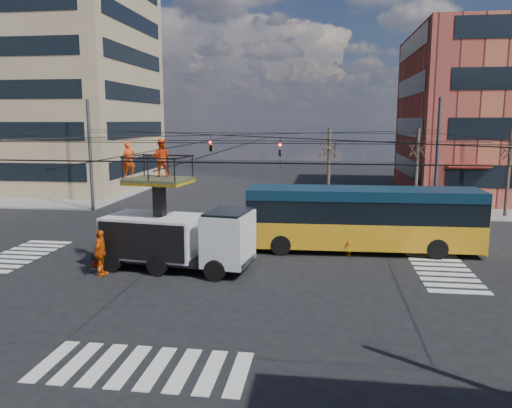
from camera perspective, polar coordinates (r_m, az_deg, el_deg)
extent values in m
plane|color=black|center=(23.37, -4.14, -6.74)|extent=(120.00, 120.00, 0.00)
cube|color=slate|center=(50.47, -22.87, 1.42)|extent=(18.00, 18.00, 0.12)
cube|color=#806B51|center=(53.81, -23.21, 17.85)|extent=(18.00, 16.00, 30.00)
cube|color=black|center=(46.59, -27.23, 3.31)|extent=(15.30, 0.12, 1.50)
cube|color=black|center=(49.41, -13.22, 4.41)|extent=(0.12, 13.60, 1.50)
cube|color=black|center=(49.24, -13.37, 8.28)|extent=(0.12, 13.60, 1.50)
cube|color=black|center=(49.29, -13.53, 12.15)|extent=(0.12, 13.60, 1.50)
cube|color=black|center=(49.57, -13.68, 16.00)|extent=(0.12, 13.60, 1.50)
cube|color=black|center=(50.07, -13.84, 19.79)|extent=(0.12, 13.60, 1.50)
cube|color=black|center=(46.69, 16.85, 4.11)|extent=(0.12, 13.60, 1.58)
cube|color=black|center=(46.51, 17.06, 8.41)|extent=(0.12, 13.60, 1.57)
cube|color=black|center=(46.60, 17.27, 12.71)|extent=(0.12, 13.60, 1.57)
cube|color=black|center=(46.94, 17.49, 16.97)|extent=(0.12, 13.60, 1.57)
cylinder|color=#2D2D30|center=(34.80, 19.99, 4.78)|extent=(0.24, 0.24, 8.00)
cylinder|color=#2D2D30|center=(37.91, -18.41, 5.22)|extent=(0.24, 0.24, 8.00)
cylinder|color=black|center=(34.27, -0.06, 8.14)|extent=(24.00, 0.03, 0.03)
cylinder|color=black|center=(11.03, -17.57, 4.69)|extent=(24.00, 0.03, 0.03)
cylinder|color=black|center=(23.12, 26.38, 6.47)|extent=(0.03, 24.00, 0.03)
cylinder|color=black|center=(22.44, -4.32, 7.87)|extent=(24.02, 24.02, 0.03)
cylinder|color=black|center=(22.44, -4.32, 7.87)|extent=(24.02, 24.02, 0.03)
cylinder|color=black|center=(21.28, -5.00, 6.96)|extent=(24.00, 0.03, 0.03)
cylinder|color=black|center=(23.63, -3.70, 7.23)|extent=(24.00, 0.03, 0.03)
cylinder|color=black|center=(22.74, -7.29, 6.84)|extent=(0.03, 24.00, 0.03)
cylinder|color=black|center=(22.24, -1.27, 6.85)|extent=(0.03, 24.00, 0.03)
imported|color=black|center=(25.07, 2.78, 6.23)|extent=(0.16, 0.20, 1.00)
imported|color=black|center=(27.67, -5.18, 7.03)|extent=(0.26, 1.24, 0.50)
cylinder|color=#382B21|center=(35.61, 8.29, 3.74)|extent=(0.24, 0.24, 6.00)
cylinder|color=#382B21|center=(36.16, 17.86, 3.47)|extent=(0.24, 0.24, 6.00)
cylinder|color=#382B21|center=(37.67, 26.89, 3.12)|extent=(0.24, 0.24, 6.00)
cube|color=black|center=(22.66, -9.41, -5.93)|extent=(7.23, 3.12, 0.30)
cube|color=silver|center=(21.47, -3.16, -3.93)|extent=(2.11, 2.62, 2.20)
cube|color=black|center=(21.29, -3.18, -1.83)|extent=(1.90, 2.49, 0.80)
cube|color=silver|center=(22.83, -11.52, -3.55)|extent=(4.50, 3.04, 1.80)
cylinder|color=black|center=(20.78, -4.69, -7.55)|extent=(0.94, 0.47, 0.90)
cylinder|color=black|center=(22.86, -2.68, -5.93)|extent=(0.94, 0.47, 0.90)
cylinder|color=black|center=(21.78, -11.16, -6.89)|extent=(0.94, 0.47, 0.90)
cylinder|color=black|center=(23.78, -8.67, -5.42)|extent=(0.94, 0.47, 0.90)
cylinder|color=black|center=(22.83, -16.13, -6.32)|extent=(0.94, 0.47, 0.90)
cylinder|color=black|center=(24.74, -13.34, -4.98)|extent=(0.94, 0.47, 0.90)
cube|color=black|center=(22.45, -10.95, -0.51)|extent=(0.51, 0.51, 2.58)
cube|color=#424328|center=(22.27, -11.05, 2.76)|extent=(2.86, 2.43, 0.12)
cube|color=yellow|center=(22.28, -11.04, 2.46)|extent=(2.86, 2.43, 0.12)
imported|color=#FF4610|center=(22.29, -14.35, 4.88)|extent=(0.69, 0.59, 1.60)
imported|color=#FF4610|center=(22.75, -10.82, 5.22)|extent=(0.93, 0.79, 1.70)
cube|color=gold|center=(25.74, 11.98, -3.22)|extent=(11.53, 2.97, 1.30)
cube|color=black|center=(25.50, 12.08, -0.59)|extent=(11.53, 2.92, 1.10)
cube|color=#0D2739|center=(25.38, 12.14, 1.19)|extent=(11.53, 2.97, 0.50)
cube|color=gold|center=(25.62, -0.58, -1.58)|extent=(0.33, 2.48, 2.80)
cube|color=gold|center=(26.80, 24.09, -1.93)|extent=(0.33, 2.48, 2.80)
cube|color=black|center=(25.87, -0.69, -4.08)|extent=(0.23, 2.60, 0.30)
cube|color=gold|center=(25.40, -0.36, 1.18)|extent=(0.15, 1.60, 0.35)
cylinder|color=black|center=(24.58, 2.87, -4.70)|extent=(1.01, 0.33, 1.00)
cylinder|color=black|center=(26.87, 3.15, -3.47)|extent=(1.01, 0.33, 1.00)
cylinder|color=black|center=(25.31, 20.01, -4.86)|extent=(1.01, 0.33, 1.00)
cylinder|color=black|center=(27.54, 18.84, -3.65)|extent=(1.01, 0.33, 1.00)
cone|color=#FF160A|center=(23.98, -17.82, -5.90)|extent=(0.36, 0.36, 0.69)
imported|color=#E25A0E|center=(22.22, -17.33, -5.36)|extent=(0.60, 1.21, 1.99)
imported|color=orange|center=(24.87, 10.52, -3.68)|extent=(0.70, 1.20, 1.85)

